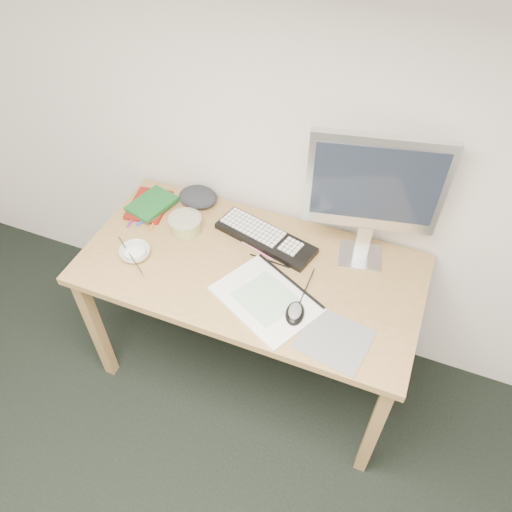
{
  "coord_description": "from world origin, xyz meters",
  "views": [
    {
      "loc": [
        0.75,
        0.17,
        2.27
      ],
      "look_at": [
        0.24,
        1.43,
        0.83
      ],
      "focal_mm": 35.0,
      "sensor_mm": 36.0,
      "label": 1
    }
  ],
  "objects_px": {
    "monitor": "(375,188)",
    "rice_bowl": "(135,253)",
    "sketchpad": "(266,299)",
    "desk": "(250,280)",
    "keyboard": "(266,238)"
  },
  "relations": [
    {
      "from": "sketchpad",
      "to": "keyboard",
      "type": "height_order",
      "value": "keyboard"
    },
    {
      "from": "keyboard",
      "to": "rice_bowl",
      "type": "bearing_deg",
      "value": -133.72
    },
    {
      "from": "sketchpad",
      "to": "rice_bowl",
      "type": "distance_m",
      "value": 0.59
    },
    {
      "from": "desk",
      "to": "monitor",
      "type": "relative_size",
      "value": 2.39
    },
    {
      "from": "keyboard",
      "to": "desk",
      "type": "bearing_deg",
      "value": -76.69
    },
    {
      "from": "monitor",
      "to": "rice_bowl",
      "type": "distance_m",
      "value": 1.0
    },
    {
      "from": "desk",
      "to": "keyboard",
      "type": "distance_m",
      "value": 0.19
    },
    {
      "from": "monitor",
      "to": "rice_bowl",
      "type": "xyz_separation_m",
      "value": [
        -0.87,
        -0.35,
        -0.35
      ]
    },
    {
      "from": "desk",
      "to": "sketchpad",
      "type": "xyz_separation_m",
      "value": [
        0.12,
        -0.14,
        0.09
      ]
    },
    {
      "from": "sketchpad",
      "to": "rice_bowl",
      "type": "xyz_separation_m",
      "value": [
        -0.59,
        0.01,
        0.01
      ]
    },
    {
      "from": "sketchpad",
      "to": "keyboard",
      "type": "xyz_separation_m",
      "value": [
        -0.12,
        0.31,
        0.01
      ]
    },
    {
      "from": "desk",
      "to": "rice_bowl",
      "type": "height_order",
      "value": "rice_bowl"
    },
    {
      "from": "keyboard",
      "to": "rice_bowl",
      "type": "relative_size",
      "value": 3.52
    },
    {
      "from": "desk",
      "to": "monitor",
      "type": "distance_m",
      "value": 0.64
    },
    {
      "from": "rice_bowl",
      "to": "monitor",
      "type": "bearing_deg",
      "value": 21.78
    }
  ]
}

